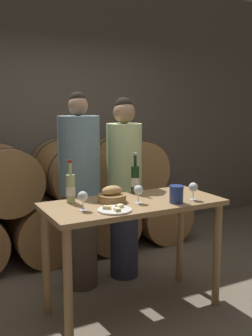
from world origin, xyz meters
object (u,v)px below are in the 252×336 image
object	(u,v)px
wine_glass_far_left	(83,197)
wine_glass_left	(138,190)
tasting_table	(133,220)
wine_bottle_white	(71,188)
wine_glass_center	(193,188)
bread_basket	(112,196)
blue_crock	(176,194)
person_right	(124,187)
cheese_plate	(115,210)
person_left	(80,191)
wine_bottle_red	(135,179)

from	to	relation	value
wine_glass_far_left	wine_glass_left	distance (m)	0.46
tasting_table	wine_bottle_white	xyz separation A→B (m)	(-0.45, 0.20, 0.27)
wine_glass_left	wine_bottle_white	bearing A→B (deg)	149.87
wine_glass_left	wine_glass_center	world-z (taller)	same
tasting_table	wine_glass_center	bearing A→B (deg)	-22.25
tasting_table	wine_glass_center	distance (m)	0.54
wine_bottle_white	wine_glass_far_left	size ratio (longest dim) A/B	2.36
wine_bottle_white	bread_basket	size ratio (longest dim) A/B	1.51
blue_crock	person_right	bearing A→B (deg)	92.60
tasting_table	wine_glass_center	size ratio (longest dim) A/B	9.92
wine_bottle_white	wine_glass_left	world-z (taller)	wine_bottle_white
bread_basket	wine_glass_far_left	size ratio (longest dim) A/B	1.56
tasting_table	wine_glass_far_left	xyz separation A→B (m)	(-0.45, -0.06, 0.25)
person_right	cheese_plate	size ratio (longest dim) A/B	6.99
blue_crock	wine_glass_left	xyz separation A→B (m)	(-0.27, 0.13, 0.03)
person_right	wine_glass_left	size ratio (longest dim) A/B	12.17
person_left	wine_bottle_white	world-z (taller)	person_left
cheese_plate	blue_crock	bearing A→B (deg)	-1.77
person_left	wine_glass_left	bearing A→B (deg)	-71.71
bread_basket	wine_glass_left	world-z (taller)	wine_glass_left
wine_bottle_red	bread_basket	world-z (taller)	wine_bottle_red
person_left	wine_glass_far_left	size ratio (longest dim) A/B	12.48
person_left	wine_bottle_white	distance (m)	0.49
blue_crock	wine_glass_center	xyz separation A→B (m)	(0.17, 0.01, 0.03)
person_left	cheese_plate	bearing A→B (deg)	-92.80
wine_bottle_red	blue_crock	xyz separation A→B (m)	(0.12, -0.44, -0.05)
wine_bottle_red	wine_glass_center	world-z (taller)	wine_bottle_red
wine_bottle_white	blue_crock	xyz separation A→B (m)	(0.72, -0.39, -0.04)
wine_glass_far_left	person_right	bearing A→B (deg)	44.26
person_right	wine_glass_left	xyz separation A→B (m)	(-0.23, -0.68, 0.13)
person_right	cheese_plate	bearing A→B (deg)	-121.93
person_right	blue_crock	distance (m)	0.81
wine_bottle_white	wine_glass_left	distance (m)	0.53
blue_crock	cheese_plate	distance (m)	0.53
wine_glass_left	wine_glass_center	bearing A→B (deg)	-14.99
blue_crock	cheese_plate	world-z (taller)	blue_crock
tasting_table	person_right	xyz separation A→B (m)	(0.24, 0.61, 0.13)
bread_basket	wine_glass_center	xyz separation A→B (m)	(0.60, -0.25, 0.05)
wine_bottle_white	wine_glass_far_left	xyz separation A→B (m)	(-0.00, -0.26, -0.01)
cheese_plate	wine_glass_left	distance (m)	0.30
tasting_table	wine_glass_far_left	distance (m)	0.52
person_right	wine_glass_far_left	bearing A→B (deg)	-135.74
person_left	cheese_plate	xyz separation A→B (m)	(-0.04, -0.79, 0.02)
person_right	blue_crock	bearing A→B (deg)	-87.40
person_left	wine_bottle_white	bearing A→B (deg)	-119.45
wine_glass_center	cheese_plate	bearing A→B (deg)	179.64
cheese_plate	person_right	bearing A→B (deg)	58.07
bread_basket	wine_glass_left	xyz separation A→B (m)	(0.17, -0.13, 0.05)
wine_bottle_white	bread_basket	xyz separation A→B (m)	(0.29, -0.14, -0.07)
bread_basket	wine_glass_far_left	distance (m)	0.32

